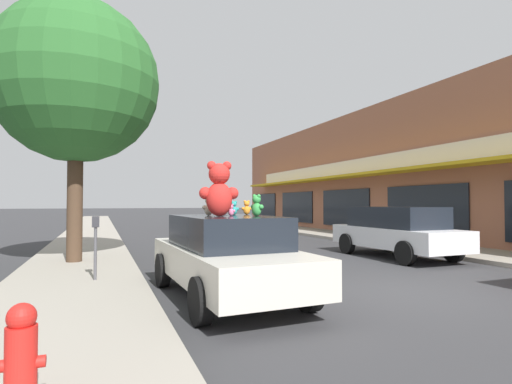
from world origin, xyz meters
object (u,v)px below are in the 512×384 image
object	(u,v)px
teddy_bear_orange	(247,208)
parking_meter	(95,239)
teddy_bear_giant	(219,190)
street_tree	(76,82)
fire_hydrant	(21,356)
teddy_bear_green	(257,206)
teddy_bear_teal	(234,208)
parked_car_far_center	(396,230)
plush_art_car	(226,254)
teddy_bear_cream	(209,206)
teddy_bear_pink	(231,210)
teddy_bear_white	(224,205)

from	to	relation	value
teddy_bear_orange	parking_meter	bearing A→B (deg)	-21.13
teddy_bear_giant	street_tree	size ratio (longest dim) A/B	0.14
fire_hydrant	teddy_bear_orange	bearing A→B (deg)	51.04
teddy_bear_green	fire_hydrant	bearing A→B (deg)	109.44
teddy_bear_teal	teddy_bear_orange	xyz separation A→B (m)	(0.28, 0.06, 0.01)
teddy_bear_teal	parked_car_far_center	distance (m)	6.54
plush_art_car	fire_hydrant	xyz separation A→B (m)	(-2.62, -3.34, -0.24)
teddy_bear_green	plush_art_car	bearing A→B (deg)	35.54
teddy_bear_cream	teddy_bear_pink	bearing A→B (deg)	102.91
teddy_bear_white	teddy_bear_giant	bearing A→B (deg)	108.04
teddy_bear_orange	parked_car_far_center	bearing A→B (deg)	-155.24
teddy_bear_pink	fire_hydrant	bearing A→B (deg)	97.61
parked_car_far_center	parking_meter	world-z (taller)	parked_car_far_center
teddy_bear_cream	teddy_bear_teal	bearing A→B (deg)	179.74
teddy_bear_teal	teddy_bear_pink	world-z (taller)	teddy_bear_teal
teddy_bear_pink	street_tree	distance (m)	6.50
parked_car_far_center	fire_hydrant	bearing A→B (deg)	-144.50
plush_art_car	teddy_bear_green	world-z (taller)	teddy_bear_green
teddy_bear_teal	teddy_bear_orange	world-z (taller)	teddy_bear_orange
teddy_bear_teal	fire_hydrant	xyz separation A→B (m)	(-2.96, -3.95, -1.04)
plush_art_car	teddy_bear_pink	xyz separation A→B (m)	(0.08, -0.04, 0.78)
fire_hydrant	parking_meter	size ratio (longest dim) A/B	0.62
teddy_bear_giant	teddy_bear_white	world-z (taller)	teddy_bear_giant
teddy_bear_orange	parked_car_far_center	xyz separation A→B (m)	(5.73, 2.39, -0.74)
street_tree	teddy_bear_pink	bearing A→B (deg)	-60.00
fire_hydrant	parked_car_far_center	bearing A→B (deg)	35.50
street_tree	fire_hydrant	distance (m)	9.22
teddy_bear_teal	teddy_bear_orange	bearing A→B (deg)	-156.02
teddy_bear_white	parking_meter	xyz separation A→B (m)	(-2.30, 1.28, -0.68)
parked_car_far_center	street_tree	size ratio (longest dim) A/B	0.63
plush_art_car	teddy_bear_green	size ratio (longest dim) A/B	11.61
teddy_bear_pink	teddy_bear_orange	size ratio (longest dim) A/B	0.77
teddy_bear_teal	teddy_bear_green	distance (m)	0.89
teddy_bear_orange	fire_hydrant	size ratio (longest dim) A/B	0.36
parked_car_far_center	parking_meter	bearing A→B (deg)	-172.04
teddy_bear_cream	fire_hydrant	world-z (taller)	teddy_bear_cream
teddy_bear_green	teddy_bear_teal	bearing A→B (deg)	-17.06
parked_car_far_center	plush_art_car	bearing A→B (deg)	-154.26
teddy_bear_giant	fire_hydrant	distance (m)	4.34
teddy_bear_white	teddy_bear_orange	xyz separation A→B (m)	(0.49, 0.08, -0.05)
teddy_bear_green	teddy_bear_giant	bearing A→B (deg)	45.45
teddy_bear_giant	parking_meter	distance (m)	2.95
teddy_bear_giant	teddy_bear_orange	distance (m)	1.11
teddy_bear_teal	teddy_bear_green	world-z (taller)	teddy_bear_green
plush_art_car	teddy_bear_orange	distance (m)	1.23
teddy_bear_green	street_tree	xyz separation A→B (m)	(-3.18, 5.05, 3.27)
teddy_bear_white	fire_hydrant	xyz separation A→B (m)	(-2.76, -3.93, -1.10)
plush_art_car	teddy_bear_cream	world-z (taller)	teddy_bear_cream
fire_hydrant	teddy_bear_cream	bearing A→B (deg)	57.52
fire_hydrant	parking_meter	distance (m)	5.25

